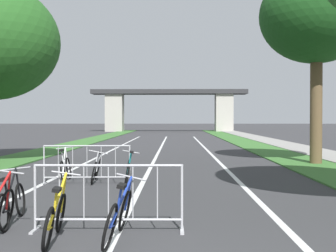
{
  "coord_description": "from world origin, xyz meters",
  "views": [
    {
      "loc": [
        0.91,
        -3.12,
        1.76
      ],
      "look_at": [
        0.48,
        20.14,
        1.36
      ],
      "focal_mm": 45.16,
      "sensor_mm": 36.0,
      "label": 1
    }
  ],
  "objects_px": {
    "crowd_barrier_nearest": "(108,198)",
    "bicycle_black_4": "(12,203)",
    "bicycle_silver_1": "(96,169)",
    "bicycle_yellow_5": "(55,217)",
    "crowd_barrier_second": "(87,165)",
    "tree_right_pine_near": "(317,16)",
    "bicycle_white_0": "(66,169)",
    "bicycle_blue_3": "(119,216)",
    "bicycle_teal_6": "(128,172)"
  },
  "relations": [
    {
      "from": "tree_right_pine_near",
      "to": "bicycle_yellow_5",
      "type": "bearing_deg",
      "value": -124.59
    },
    {
      "from": "crowd_barrier_second",
      "to": "bicycle_yellow_5",
      "type": "distance_m",
      "value": 5.38
    },
    {
      "from": "crowd_barrier_second",
      "to": "bicycle_black_4",
      "type": "distance_m",
      "value": 4.33
    },
    {
      "from": "bicycle_blue_3",
      "to": "bicycle_black_4",
      "type": "distance_m",
      "value": 2.17
    },
    {
      "from": "bicycle_blue_3",
      "to": "bicycle_teal_6",
      "type": "distance_m",
      "value": 4.95
    },
    {
      "from": "bicycle_black_4",
      "to": "bicycle_teal_6",
      "type": "height_order",
      "value": "bicycle_teal_6"
    },
    {
      "from": "bicycle_blue_3",
      "to": "bicycle_teal_6",
      "type": "relative_size",
      "value": 1.03
    },
    {
      "from": "crowd_barrier_second",
      "to": "crowd_barrier_nearest",
      "type": "bearing_deg",
      "value": -74.26
    },
    {
      "from": "tree_right_pine_near",
      "to": "crowd_barrier_nearest",
      "type": "xyz_separation_m",
      "value": [
        -6.46,
        -9.78,
        -5.18
      ]
    },
    {
      "from": "crowd_barrier_second",
      "to": "bicycle_white_0",
      "type": "relative_size",
      "value": 1.41
    },
    {
      "from": "bicycle_teal_6",
      "to": "crowd_barrier_second",
      "type": "bearing_deg",
      "value": 155.34
    },
    {
      "from": "crowd_barrier_second",
      "to": "bicycle_silver_1",
      "type": "bearing_deg",
      "value": 64.39
    },
    {
      "from": "bicycle_silver_1",
      "to": "bicycle_yellow_5",
      "type": "xyz_separation_m",
      "value": [
        0.49,
        -5.71,
        -0.01
      ]
    },
    {
      "from": "crowd_barrier_nearest",
      "to": "bicycle_white_0",
      "type": "relative_size",
      "value": 1.41
    },
    {
      "from": "tree_right_pine_near",
      "to": "bicycle_blue_3",
      "type": "bearing_deg",
      "value": -121.12
    },
    {
      "from": "crowd_barrier_second",
      "to": "bicycle_yellow_5",
      "type": "bearing_deg",
      "value": -82.81
    },
    {
      "from": "crowd_barrier_second",
      "to": "bicycle_teal_6",
      "type": "relative_size",
      "value": 1.42
    },
    {
      "from": "bicycle_blue_3",
      "to": "bicycle_black_4",
      "type": "xyz_separation_m",
      "value": [
        -1.93,
        0.99,
        -0.02
      ]
    },
    {
      "from": "crowd_barrier_nearest",
      "to": "bicycle_black_4",
      "type": "relative_size",
      "value": 1.4
    },
    {
      "from": "tree_right_pine_near",
      "to": "bicycle_silver_1",
      "type": "bearing_deg",
      "value": -148.71
    },
    {
      "from": "bicycle_silver_1",
      "to": "bicycle_yellow_5",
      "type": "height_order",
      "value": "bicycle_yellow_5"
    },
    {
      "from": "crowd_barrier_nearest",
      "to": "bicycle_white_0",
      "type": "bearing_deg",
      "value": 111.48
    },
    {
      "from": "bicycle_blue_3",
      "to": "bicycle_teal_6",
      "type": "bearing_deg",
      "value": 98.84
    },
    {
      "from": "bicycle_black_4",
      "to": "bicycle_teal_6",
      "type": "xyz_separation_m",
      "value": [
        1.5,
        3.94,
        0.02
      ]
    },
    {
      "from": "crowd_barrier_second",
      "to": "bicycle_blue_3",
      "type": "height_order",
      "value": "crowd_barrier_second"
    },
    {
      "from": "bicycle_blue_3",
      "to": "bicycle_black_4",
      "type": "relative_size",
      "value": 1.02
    },
    {
      "from": "crowd_barrier_second",
      "to": "bicycle_blue_3",
      "type": "bearing_deg",
      "value": -73.44
    },
    {
      "from": "bicycle_white_0",
      "to": "crowd_barrier_second",
      "type": "bearing_deg",
      "value": -35.52
    },
    {
      "from": "bicycle_yellow_5",
      "to": "bicycle_black_4",
      "type": "bearing_deg",
      "value": 128.89
    },
    {
      "from": "crowd_barrier_second",
      "to": "bicycle_yellow_5",
      "type": "relative_size",
      "value": 1.45
    },
    {
      "from": "bicycle_blue_3",
      "to": "bicycle_yellow_5",
      "type": "relative_size",
      "value": 1.05
    },
    {
      "from": "bicycle_white_0",
      "to": "bicycle_blue_3",
      "type": "bearing_deg",
      "value": -74.79
    },
    {
      "from": "bicycle_yellow_5",
      "to": "bicycle_teal_6",
      "type": "relative_size",
      "value": 0.98
    },
    {
      "from": "bicycle_yellow_5",
      "to": "bicycle_teal_6",
      "type": "height_order",
      "value": "bicycle_yellow_5"
    },
    {
      "from": "bicycle_silver_1",
      "to": "bicycle_black_4",
      "type": "relative_size",
      "value": 0.95
    },
    {
      "from": "tree_right_pine_near",
      "to": "bicycle_black_4",
      "type": "distance_m",
      "value": 13.5
    },
    {
      "from": "crowd_barrier_nearest",
      "to": "crowd_barrier_second",
      "type": "xyz_separation_m",
      "value": [
        -1.34,
        4.77,
        0.0
      ]
    },
    {
      "from": "bicycle_yellow_5",
      "to": "bicycle_blue_3",
      "type": "bearing_deg",
      "value": -4.45
    },
    {
      "from": "crowd_barrier_second",
      "to": "bicycle_silver_1",
      "type": "distance_m",
      "value": 0.45
    },
    {
      "from": "bicycle_silver_1",
      "to": "bicycle_blue_3",
      "type": "xyz_separation_m",
      "value": [
        1.4,
        -5.68,
        0.01
      ]
    },
    {
      "from": "bicycle_black_4",
      "to": "bicycle_teal_6",
      "type": "distance_m",
      "value": 4.21
    },
    {
      "from": "tree_right_pine_near",
      "to": "bicycle_white_0",
      "type": "bearing_deg",
      "value": -151.38
    },
    {
      "from": "bicycle_silver_1",
      "to": "bicycle_teal_6",
      "type": "height_order",
      "value": "bicycle_teal_6"
    },
    {
      "from": "bicycle_white_0",
      "to": "bicycle_black_4",
      "type": "distance_m",
      "value": 4.7
    },
    {
      "from": "crowd_barrier_nearest",
      "to": "bicycle_teal_6",
      "type": "height_order",
      "value": "crowd_barrier_nearest"
    },
    {
      "from": "tree_right_pine_near",
      "to": "bicycle_teal_6",
      "type": "distance_m",
      "value": 10.09
    },
    {
      "from": "crowd_barrier_second",
      "to": "bicycle_yellow_5",
      "type": "height_order",
      "value": "crowd_barrier_second"
    },
    {
      "from": "crowd_barrier_second",
      "to": "bicycle_teal_6",
      "type": "xyz_separation_m",
      "value": [
        1.14,
        -0.38,
        -0.15
      ]
    },
    {
      "from": "crowd_barrier_second",
      "to": "bicycle_black_4",
      "type": "relative_size",
      "value": 1.41
    },
    {
      "from": "bicycle_teal_6",
      "to": "bicycle_black_4",
      "type": "bearing_deg",
      "value": -117.33
    }
  ]
}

